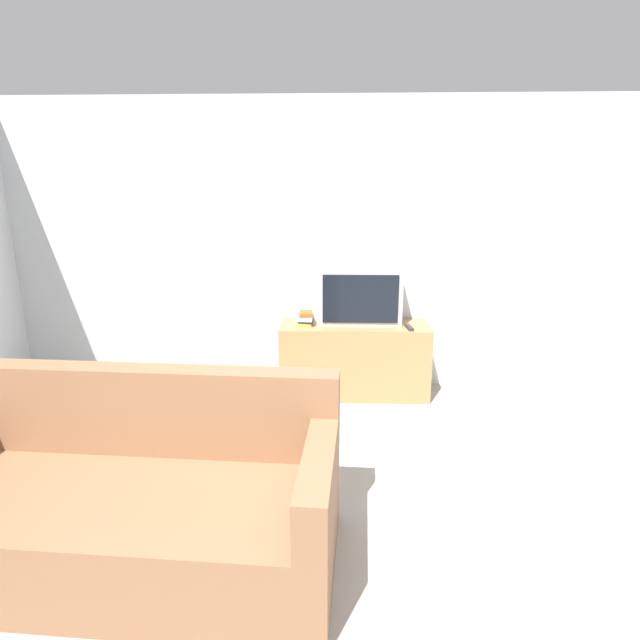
{
  "coord_description": "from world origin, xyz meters",
  "views": [
    {
      "loc": [
        -0.01,
        -1.53,
        1.8
      ],
      "look_at": [
        -0.14,
        2.22,
        0.83
      ],
      "focal_mm": 28.0,
      "sensor_mm": 36.0,
      "label": 1
    }
  ],
  "objects_px": {
    "book_stack": "(305,318)",
    "television": "(360,295)",
    "remote_on_stand": "(409,327)",
    "couch": "(131,504)",
    "tv_stand": "(354,359)"
  },
  "relations": [
    {
      "from": "book_stack",
      "to": "couch",
      "type": "bearing_deg",
      "value": -109.3
    },
    {
      "from": "remote_on_stand",
      "to": "tv_stand",
      "type": "bearing_deg",
      "value": 165.24
    },
    {
      "from": "television",
      "to": "remote_on_stand",
      "type": "distance_m",
      "value": 0.52
    },
    {
      "from": "tv_stand",
      "to": "remote_on_stand",
      "type": "relative_size",
      "value": 7.58
    },
    {
      "from": "tv_stand",
      "to": "television",
      "type": "xyz_separation_m",
      "value": [
        0.04,
        0.07,
        0.58
      ]
    },
    {
      "from": "book_stack",
      "to": "tv_stand",
      "type": "bearing_deg",
      "value": 3.13
    },
    {
      "from": "book_stack",
      "to": "remote_on_stand",
      "type": "xyz_separation_m",
      "value": [
        0.9,
        -0.1,
        -0.05
      ]
    },
    {
      "from": "book_stack",
      "to": "remote_on_stand",
      "type": "distance_m",
      "value": 0.91
    },
    {
      "from": "television",
      "to": "remote_on_stand",
      "type": "bearing_deg",
      "value": -24.96
    },
    {
      "from": "television",
      "to": "couch",
      "type": "height_order",
      "value": "television"
    },
    {
      "from": "book_stack",
      "to": "television",
      "type": "bearing_deg",
      "value": 11.62
    },
    {
      "from": "tv_stand",
      "to": "book_stack",
      "type": "relative_size",
      "value": 6.77
    },
    {
      "from": "tv_stand",
      "to": "book_stack",
      "type": "height_order",
      "value": "book_stack"
    },
    {
      "from": "remote_on_stand",
      "to": "couch",
      "type": "bearing_deg",
      "value": -129.09
    },
    {
      "from": "book_stack",
      "to": "remote_on_stand",
      "type": "bearing_deg",
      "value": -6.21
    }
  ]
}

